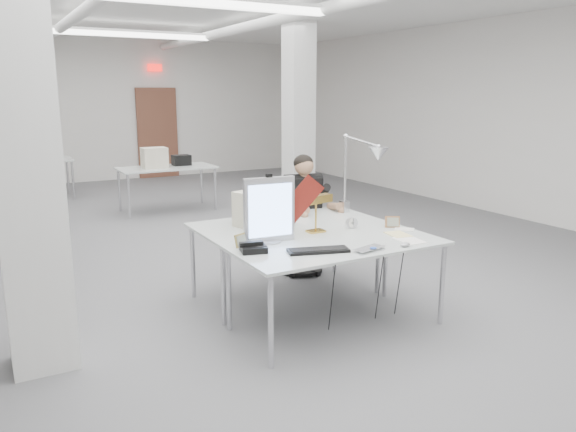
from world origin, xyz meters
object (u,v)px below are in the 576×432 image
(bankers_lamp, at_px, (316,212))
(desk_main, at_px, (338,245))
(monitor, at_px, (269,210))
(seated_person, at_px, (304,195))
(office_chair, at_px, (301,223))
(beige_monitor, at_px, (258,209))
(laptop, at_px, (373,250))
(architect_lamp, at_px, (359,177))
(desk_phone, at_px, (253,249))

(bankers_lamp, bearing_deg, desk_main, -106.25)
(desk_main, height_order, bankers_lamp, bankers_lamp)
(monitor, bearing_deg, seated_person, 52.99)
(desk_main, height_order, office_chair, office_chair)
(bankers_lamp, bearing_deg, monitor, 179.97)
(seated_person, distance_m, monitor, 1.49)
(bankers_lamp, xyz_separation_m, beige_monitor, (-0.36, 0.47, -0.02))
(desk_main, bearing_deg, laptop, -72.44)
(monitor, relative_size, laptop, 1.91)
(beige_monitor, bearing_deg, monitor, -124.57)
(office_chair, xyz_separation_m, monitor, (-0.99, -1.15, 0.46))
(laptop, relative_size, beige_monitor, 0.83)
(monitor, height_order, beige_monitor, monitor)
(laptop, height_order, architect_lamp, architect_lamp)
(office_chair, relative_size, laptop, 3.92)
(monitor, height_order, laptop, monitor)
(office_chair, distance_m, monitor, 1.59)
(bankers_lamp, height_order, desk_phone, bankers_lamp)
(office_chair, bearing_deg, beige_monitor, -133.69)
(desk_main, relative_size, beige_monitor, 5.10)
(desk_main, relative_size, bankers_lamp, 4.78)
(office_chair, bearing_deg, desk_phone, -121.37)
(office_chair, height_order, laptop, office_chair)
(seated_person, distance_m, architect_lamp, 0.75)
(desk_phone, bearing_deg, seated_person, 61.13)
(beige_monitor, xyz_separation_m, architect_lamp, (1.09, -0.11, 0.24))
(monitor, distance_m, bankers_lamp, 0.54)
(desk_phone, bearing_deg, monitor, 54.37)
(seated_person, relative_size, monitor, 1.64)
(laptop, xyz_separation_m, beige_monitor, (-0.43, 1.23, 0.16))
(beige_monitor, distance_m, architect_lamp, 1.12)
(office_chair, height_order, desk_phone, office_chair)
(office_chair, xyz_separation_m, laptop, (-0.39, -1.81, 0.20))
(desk_main, bearing_deg, seated_person, 70.49)
(seated_person, distance_m, bankers_lamp, 1.10)
(laptop, xyz_separation_m, desk_phone, (-0.84, 0.46, 0.01))
(laptop, relative_size, architect_lamp, 0.36)
(office_chair, height_order, monitor, monitor)
(office_chair, relative_size, desk_phone, 5.65)
(office_chair, xyz_separation_m, seated_person, (0.00, -0.05, 0.33))
(bankers_lamp, distance_m, desk_phone, 0.85)
(monitor, height_order, bankers_lamp, monitor)
(desk_main, xyz_separation_m, laptop, (0.11, -0.34, 0.02))
(office_chair, relative_size, monitor, 2.05)
(monitor, relative_size, desk_phone, 2.75)
(desk_main, height_order, desk_phone, desk_phone)
(office_chair, height_order, bankers_lamp, office_chair)
(desk_phone, relative_size, beige_monitor, 0.57)
(laptop, bearing_deg, seated_person, 63.82)
(desk_main, relative_size, seated_person, 1.98)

